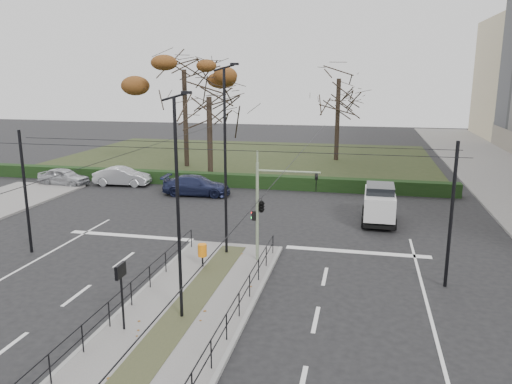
% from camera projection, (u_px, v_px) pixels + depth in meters
% --- Properties ---
extents(ground, '(140.00, 140.00, 0.00)m').
position_uv_depth(ground, '(206.00, 285.00, 20.54)').
color(ground, black).
rests_on(ground, ground).
extents(median_island, '(4.40, 15.00, 0.14)m').
position_uv_depth(median_island, '(185.00, 311.00, 18.15)').
color(median_island, '#62605D').
rests_on(median_island, ground).
extents(park, '(38.00, 26.00, 0.10)m').
position_uv_depth(park, '(245.00, 158.00, 52.23)').
color(park, '#252F17').
rests_on(park, ground).
extents(hedge, '(38.00, 1.00, 1.00)m').
position_uv_depth(hedge, '(206.00, 179.00, 39.38)').
color(hedge, black).
rests_on(hedge, ground).
extents(median_railing, '(4.14, 13.24, 0.92)m').
position_uv_depth(median_railing, '(184.00, 289.00, 17.85)').
color(median_railing, black).
rests_on(median_railing, median_island).
extents(catenary, '(20.00, 34.00, 6.00)m').
position_uv_depth(catenary, '(216.00, 196.00, 21.31)').
color(catenary, black).
rests_on(catenary, ground).
extents(traffic_light, '(3.09, 1.78, 4.55)m').
position_uv_depth(traffic_light, '(263.00, 204.00, 22.41)').
color(traffic_light, gray).
rests_on(traffic_light, median_island).
extents(litter_bin, '(0.40, 0.40, 1.03)m').
position_uv_depth(litter_bin, '(202.00, 251.00, 22.08)').
color(litter_bin, black).
rests_on(litter_bin, median_island).
extents(info_panel, '(0.13, 0.60, 2.32)m').
position_uv_depth(info_panel, '(121.00, 278.00, 16.31)').
color(info_panel, black).
rests_on(info_panel, median_island).
extents(streetlamp_median_near, '(0.65, 0.13, 7.82)m').
position_uv_depth(streetlamp_median_near, '(178.00, 208.00, 16.69)').
color(streetlamp_median_near, black).
rests_on(streetlamp_median_near, median_island).
extents(streetlamp_median_far, '(0.74, 0.15, 8.85)m').
position_uv_depth(streetlamp_median_far, '(226.00, 160.00, 22.97)').
color(streetlamp_median_far, black).
rests_on(streetlamp_median_far, median_island).
extents(parked_car_first, '(4.18, 1.92, 1.39)m').
position_uv_depth(parked_car_first, '(64.00, 177.00, 39.27)').
color(parked_car_first, '#A2A4AA').
rests_on(parked_car_first, ground).
extents(parked_car_second, '(4.49, 1.84, 1.45)m').
position_uv_depth(parked_car_second, '(122.00, 176.00, 39.24)').
color(parked_car_second, '#A2A4AA').
rests_on(parked_car_second, ground).
extents(parked_car_third, '(5.00, 2.21, 1.43)m').
position_uv_depth(parked_car_third, '(197.00, 185.00, 36.04)').
color(parked_car_third, '#1D2244').
rests_on(parked_car_third, ground).
extents(white_van, '(1.97, 4.17, 2.26)m').
position_uv_depth(white_van, '(379.00, 203.00, 29.16)').
color(white_van, silver).
rests_on(white_van, ground).
extents(rust_tree, '(8.59, 8.59, 11.73)m').
position_uv_depth(rust_tree, '(184.00, 70.00, 45.48)').
color(rust_tree, black).
rests_on(rust_tree, park).
extents(bare_tree_center, '(5.72, 5.72, 10.77)m').
position_uv_depth(bare_tree_center, '(339.00, 85.00, 49.23)').
color(bare_tree_center, black).
rests_on(bare_tree_center, park).
extents(bare_tree_near, '(6.96, 6.96, 8.92)m').
position_uv_depth(bare_tree_near, '(209.00, 103.00, 40.13)').
color(bare_tree_near, black).
rests_on(bare_tree_near, park).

